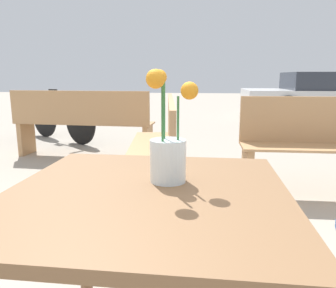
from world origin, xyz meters
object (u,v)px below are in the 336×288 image
at_px(bench_near, 82,121).
at_px(table_front, 148,226).
at_px(bench_middle, 160,148).
at_px(flower_vase, 168,151).
at_px(bicycle, 61,118).

bearing_deg(bench_near, table_front, -65.95).
relative_size(table_front, bench_middle, 0.45).
bearing_deg(bench_middle, flower_vase, -81.25).
bearing_deg(bench_middle, bench_near, 129.09).
distance_m(flower_vase, bench_middle, 1.59).
relative_size(bench_middle, bicycle, 1.20).
bearing_deg(bench_middle, table_front, -83.42).
bearing_deg(bicycle, table_front, -62.79).
xyz_separation_m(bench_middle, bicycle, (-1.95, 2.54, -0.10)).
relative_size(flower_vase, bench_near, 0.18).
bearing_deg(flower_vase, bench_middle, 98.75).
bearing_deg(flower_vase, table_front, -122.08).
height_order(flower_vase, bench_near, flower_vase).
bearing_deg(bicycle, bench_middle, -52.47).
height_order(flower_vase, bench_middle, flower_vase).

